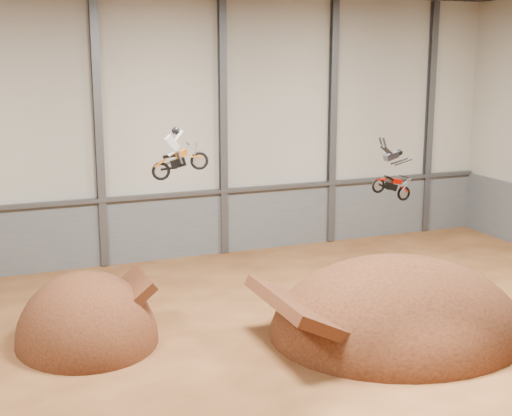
{
  "coord_description": "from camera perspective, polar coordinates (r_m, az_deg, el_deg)",
  "views": [
    {
      "loc": [
        -9.46,
        -21.55,
        10.97
      ],
      "look_at": [
        0.89,
        4.0,
        4.96
      ],
      "focal_mm": 50.0,
      "sensor_mm": 36.0,
      "label": 1
    }
  ],
  "objects": [
    {
      "name": "steel_rail",
      "position": [
        38.23,
        -7.3,
        1.01
      ],
      "size": [
        39.8,
        0.35,
        0.2
      ],
      "primitive_type": "cube",
      "color": "#47494F",
      "rests_on": "lower_band_back"
    },
    {
      "name": "fmx_rider_a",
      "position": [
        26.72,
        -5.94,
        4.74
      ],
      "size": [
        2.66,
        1.26,
        2.41
      ],
      "primitive_type": null,
      "rotation": [
        0.0,
        -0.24,
        -0.18
      ],
      "color": "#CB6814"
    },
    {
      "name": "steel_column_3",
      "position": [
        38.73,
        -2.66,
        6.41
      ],
      "size": [
        0.4,
        0.36,
        13.9
      ],
      "primitive_type": "cube",
      "color": "#47494F",
      "rests_on": "ground"
    },
    {
      "name": "steel_column_5",
      "position": [
        44.94,
        13.71,
        6.89
      ],
      "size": [
        0.4,
        0.36,
        13.9
      ],
      "primitive_type": "cube",
      "color": "#47494F",
      "rests_on": "ground"
    },
    {
      "name": "lower_band_back",
      "position": [
        38.76,
        -7.28,
        -1.56
      ],
      "size": [
        39.8,
        0.18,
        3.5
      ],
      "primitive_type": "cube",
      "color": "#595C61",
      "rests_on": "ground"
    },
    {
      "name": "steel_column_2",
      "position": [
        37.07,
        -12.47,
        5.87
      ],
      "size": [
        0.4,
        0.36,
        13.9
      ],
      "primitive_type": "cube",
      "color": "#47494F",
      "rests_on": "ground"
    },
    {
      "name": "floor",
      "position": [
        25.96,
        1.54,
        -12.7
      ],
      "size": [
        40.0,
        40.0,
        0.0
      ],
      "primitive_type": "plane",
      "color": "#532E16",
      "rests_on": "ground"
    },
    {
      "name": "fmx_rider_b",
      "position": [
        28.36,
        10.67,
        3.01
      ],
      "size": [
        3.05,
        0.83,
        2.81
      ],
      "primitive_type": null,
      "rotation": [
        0.0,
        0.32,
        0.04
      ],
      "color": "#C30C00"
    },
    {
      "name": "takeoff_ramp",
      "position": [
        28.95,
        -13.31,
        -10.31
      ],
      "size": [
        5.45,
        6.29,
        5.45
      ],
      "primitive_type": "ellipsoid",
      "color": "#38190E",
      "rests_on": "ground"
    },
    {
      "name": "back_wall",
      "position": [
        37.96,
        -7.54,
        6.2
      ],
      "size": [
        40.0,
        0.1,
        14.0
      ],
      "primitive_type": "cube",
      "color": "#ADA99A",
      "rests_on": "ground"
    },
    {
      "name": "landing_ramp",
      "position": [
        29.6,
        11.17,
        -9.7
      ],
      "size": [
        10.39,
        9.19,
        5.99
      ],
      "primitive_type": "ellipsoid",
      "color": "#38190E",
      "rests_on": "ground"
    },
    {
      "name": "steel_column_4",
      "position": [
        41.42,
        6.13,
        6.73
      ],
      "size": [
        0.4,
        0.36,
        13.9
      ],
      "primitive_type": "cube",
      "color": "#47494F",
      "rests_on": "ground"
    }
  ]
}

